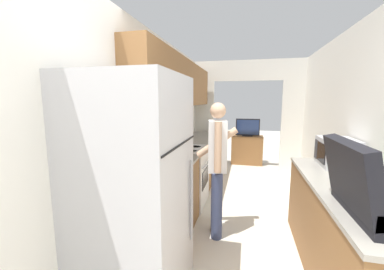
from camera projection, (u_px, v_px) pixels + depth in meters
wall_left at (161, 108)px, 3.24m from camera, size 0.38×6.92×2.50m
wall_right at (374, 139)px, 2.30m from camera, size 0.06×6.92×2.50m
wall_far_with_doorway at (247, 109)px, 5.34m from camera, size 2.81×0.06×2.50m
counter_left at (190, 170)px, 4.02m from camera, size 0.62×3.33×0.89m
counter_right at (345, 234)px, 2.10m from camera, size 0.62×2.02×0.89m
refrigerator at (135, 192)px, 1.86m from camera, size 0.78×0.84×1.81m
range_oven at (186, 175)px, 3.70m from camera, size 0.66×0.73×1.03m
person at (217, 166)px, 2.76m from camera, size 0.52×0.41×1.60m
suitcase at (374, 194)px, 1.50m from camera, size 0.52×0.69×0.49m
microwave at (337, 152)px, 2.63m from camera, size 0.35×0.48×0.31m
book_stack at (347, 177)px, 2.11m from camera, size 0.21×0.28×0.12m
tv_cabinet at (247, 150)px, 6.03m from camera, size 0.77×0.42×0.72m
television at (248, 128)px, 5.90m from camera, size 0.59×0.16×0.44m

